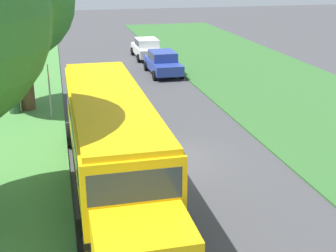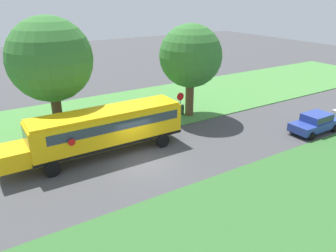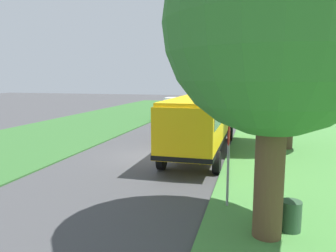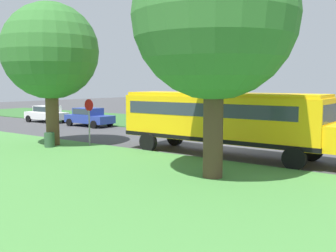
{
  "view_description": "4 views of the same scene",
  "coord_description": "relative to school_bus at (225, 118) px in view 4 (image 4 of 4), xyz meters",
  "views": [
    {
      "loc": [
        -4.11,
        -16.3,
        7.3
      ],
      "look_at": [
        -0.16,
        0.23,
        1.29
      ],
      "focal_mm": 50.0,
      "sensor_mm": 36.0,
      "label": 1
    },
    {
      "loc": [
        17.26,
        -8.92,
        10.47
      ],
      "look_at": [
        -1.28,
        2.69,
        1.58
      ],
      "focal_mm": 35.0,
      "sensor_mm": 36.0,
      "label": 2
    },
    {
      "loc": [
        -5.34,
        16.22,
        4.18
      ],
      "look_at": [
        -1.4,
        1.36,
        1.89
      ],
      "focal_mm": 35.0,
      "sensor_mm": 36.0,
      "label": 3
    },
    {
      "loc": [
        -20.03,
        -10.91,
        3.64
      ],
      "look_at": [
        -1.7,
        2.5,
        1.16
      ],
      "focal_mm": 42.0,
      "sensor_mm": 36.0,
      "label": 4
    }
  ],
  "objects": [
    {
      "name": "oak_tree_roadside_mid",
      "position": [
        -3.14,
        9.4,
        3.5
      ],
      "size": [
        5.45,
        5.45,
        8.19
      ],
      "color": "brown",
      "rests_on": "ground"
    },
    {
      "name": "car_white_middle",
      "position": [
        5.39,
        21.57,
        -1.05
      ],
      "size": [
        2.02,
        4.4,
        1.56
      ],
      "color": "silver",
      "rests_on": "ground"
    },
    {
      "name": "school_bus",
      "position": [
        0.0,
        0.0,
        0.0
      ],
      "size": [
        2.85,
        12.42,
        3.16
      ],
      "color": "yellow",
      "rests_on": "ground"
    },
    {
      "name": "car_blue_nearest",
      "position": [
        5.39,
        15.83,
        -1.05
      ],
      "size": [
        2.02,
        4.4,
        1.56
      ],
      "color": "#283D93",
      "rests_on": "ground"
    },
    {
      "name": "trash_bin",
      "position": [
        -3.8,
        9.01,
        -1.47
      ],
      "size": [
        0.56,
        0.56,
        0.9
      ],
      "primitive_type": "cylinder",
      "color": "#2D4C33",
      "rests_on": "ground"
    },
    {
      "name": "ground_plane",
      "position": [
        2.59,
        1.7,
        -1.92
      ],
      "size": [
        120.0,
        120.0,
        0.0
      ],
      "primitive_type": "plane",
      "color": "#424244"
    },
    {
      "name": "stop_sign",
      "position": [
        -2.01,
        7.7,
        -0.19
      ],
      "size": [
        0.08,
        0.68,
        2.74
      ],
      "color": "gray",
      "rests_on": "ground"
    },
    {
      "name": "grass_far_side",
      "position": [
        11.59,
        1.7,
        -1.89
      ],
      "size": [
        10.0,
        80.0,
        0.07
      ],
      "primitive_type": "cube",
      "color": "#33662D",
      "rests_on": "ground"
    },
    {
      "name": "grass_verge",
      "position": [
        -7.41,
        1.7,
        -1.88
      ],
      "size": [
        12.0,
        80.0,
        0.08
      ],
      "primitive_type": "cube",
      "color": "#47843D",
      "rests_on": "ground"
    },
    {
      "name": "oak_tree_beside_bus",
      "position": [
        -4.46,
        -1.97,
        4.15
      ],
      "size": [
        6.12,
        6.12,
        9.13
      ],
      "color": "#4C3826",
      "rests_on": "ground"
    }
  ]
}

